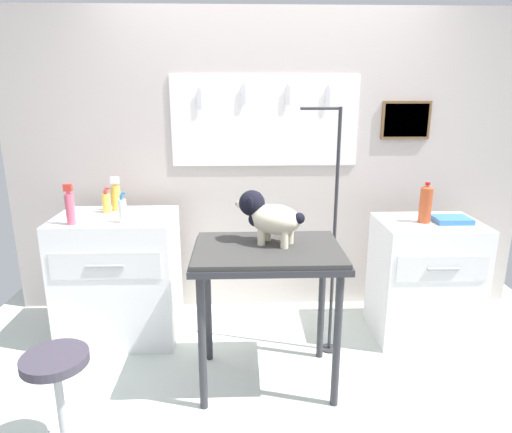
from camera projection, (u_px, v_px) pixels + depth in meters
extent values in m
cube|color=silver|center=(281.00, 405.00, 2.58)|extent=(4.40, 4.00, 0.04)
cube|color=#BEB2AC|center=(268.00, 166.00, 3.50)|extent=(4.00, 0.06, 2.30)
cube|color=white|center=(265.00, 121.00, 3.37)|extent=(1.40, 0.02, 0.66)
cylinder|color=gray|center=(199.00, 89.00, 3.28)|extent=(0.01, 0.02, 0.01)
cube|color=silver|center=(199.00, 100.00, 3.29)|extent=(0.03, 0.01, 0.13)
cylinder|color=gray|center=(243.00, 84.00, 3.28)|extent=(0.01, 0.02, 0.01)
cube|color=silver|center=(243.00, 95.00, 3.29)|extent=(0.03, 0.01, 0.13)
cylinder|color=gray|center=(288.00, 85.00, 3.30)|extent=(0.01, 0.02, 0.01)
cube|color=silver|center=(288.00, 96.00, 3.31)|extent=(0.03, 0.01, 0.13)
cylinder|color=gray|center=(328.00, 87.00, 3.31)|extent=(0.01, 0.02, 0.01)
cube|color=silver|center=(328.00, 97.00, 3.32)|extent=(0.03, 0.01, 0.13)
cube|color=brown|center=(406.00, 120.00, 3.40)|extent=(0.37, 0.02, 0.28)
cube|color=#AF804A|center=(406.00, 120.00, 3.39)|extent=(0.33, 0.01, 0.25)
cylinder|color=#2D2D33|center=(202.00, 344.00, 2.43)|extent=(0.04, 0.04, 0.80)
cylinder|color=#2D2D33|center=(337.00, 341.00, 2.45)|extent=(0.04, 0.04, 0.80)
cylinder|color=#2D2D33|center=(208.00, 303.00, 2.89)|extent=(0.04, 0.04, 0.80)
cylinder|color=#2D2D33|center=(322.00, 302.00, 2.92)|extent=(0.04, 0.04, 0.80)
cube|color=#2D2D33|center=(268.00, 255.00, 2.56)|extent=(0.85, 0.60, 0.03)
cube|color=#343432|center=(268.00, 249.00, 2.55)|extent=(0.83, 0.58, 0.03)
cylinder|color=#2D2D33|center=(329.00, 349.00, 3.10)|extent=(0.11, 0.11, 0.01)
cylinder|color=#2D2D33|center=(334.00, 237.00, 2.89)|extent=(0.02, 0.02, 1.62)
cylinder|color=#2D2D33|center=(321.00, 108.00, 2.67)|extent=(0.24, 0.02, 0.02)
cylinder|color=beige|center=(261.00, 236.00, 2.57)|extent=(0.04, 0.04, 0.10)
cylinder|color=beige|center=(267.00, 232.00, 2.65)|extent=(0.04, 0.04, 0.10)
cylinder|color=beige|center=(285.00, 239.00, 2.52)|extent=(0.04, 0.04, 0.10)
cylinder|color=beige|center=(290.00, 235.00, 2.60)|extent=(0.04, 0.04, 0.10)
ellipsoid|color=beige|center=(275.00, 219.00, 2.56)|extent=(0.35, 0.30, 0.17)
ellipsoid|color=black|center=(258.00, 219.00, 2.60)|extent=(0.15, 0.17, 0.09)
sphere|color=black|center=(252.00, 203.00, 2.60)|extent=(0.15, 0.15, 0.15)
ellipsoid|color=beige|center=(242.00, 205.00, 2.62)|extent=(0.09, 0.08, 0.05)
sphere|color=black|center=(237.00, 204.00, 2.63)|extent=(0.02, 0.02, 0.02)
ellipsoid|color=black|center=(250.00, 204.00, 2.53)|extent=(0.05, 0.05, 0.08)
ellipsoid|color=black|center=(259.00, 199.00, 2.64)|extent=(0.05, 0.05, 0.08)
sphere|color=black|center=(299.00, 218.00, 2.50)|extent=(0.06, 0.06, 0.06)
cube|color=white|center=(119.00, 277.00, 3.19)|extent=(0.80, 0.56, 0.89)
cube|color=silver|center=(105.00, 266.00, 2.86)|extent=(0.70, 0.01, 0.18)
cylinder|color=#99999E|center=(105.00, 266.00, 2.86)|extent=(0.24, 0.02, 0.02)
cube|color=white|center=(424.00, 279.00, 3.20)|extent=(0.68, 0.52, 0.85)
cube|color=silver|center=(443.00, 269.00, 2.90)|extent=(0.60, 0.01, 0.17)
cylinder|color=#99999E|center=(443.00, 269.00, 2.89)|extent=(0.20, 0.02, 0.02)
cylinder|color=#9E9EA3|center=(61.00, 409.00, 2.15)|extent=(0.04, 0.04, 0.49)
cylinder|color=#3C3743|center=(55.00, 360.00, 2.08)|extent=(0.31, 0.31, 0.04)
cylinder|color=white|center=(123.00, 211.00, 2.90)|extent=(0.05, 0.05, 0.15)
cylinder|color=#3076B6|center=(121.00, 197.00, 2.87)|extent=(0.02, 0.02, 0.03)
cube|color=#3076B6|center=(123.00, 193.00, 2.87)|extent=(0.03, 0.01, 0.01)
cylinder|color=#DF5770|center=(70.00, 209.00, 2.85)|extent=(0.06, 0.06, 0.20)
cylinder|color=#DF5770|center=(68.00, 193.00, 2.82)|extent=(0.03, 0.03, 0.02)
cube|color=red|center=(68.00, 187.00, 2.81)|extent=(0.05, 0.03, 0.04)
cylinder|color=gold|center=(116.00, 198.00, 3.20)|extent=(0.06, 0.06, 0.17)
cylinder|color=gold|center=(115.00, 185.00, 3.17)|extent=(0.03, 0.03, 0.02)
cube|color=silver|center=(115.00, 180.00, 3.16)|extent=(0.06, 0.03, 0.04)
cylinder|color=gold|center=(107.00, 203.00, 3.15)|extent=(0.06, 0.06, 0.13)
cylinder|color=red|center=(105.00, 192.00, 3.12)|extent=(0.03, 0.03, 0.03)
cube|color=red|center=(107.00, 188.00, 3.12)|extent=(0.03, 0.01, 0.01)
cylinder|color=#B64B26|center=(425.00, 205.00, 3.04)|extent=(0.08, 0.08, 0.24)
cone|color=#B64B26|center=(427.00, 187.00, 3.00)|extent=(0.08, 0.08, 0.02)
cylinder|color=red|center=(428.00, 184.00, 3.00)|extent=(0.03, 0.03, 0.02)
cube|color=#3A76BC|center=(452.00, 220.00, 3.07)|extent=(0.24, 0.18, 0.04)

